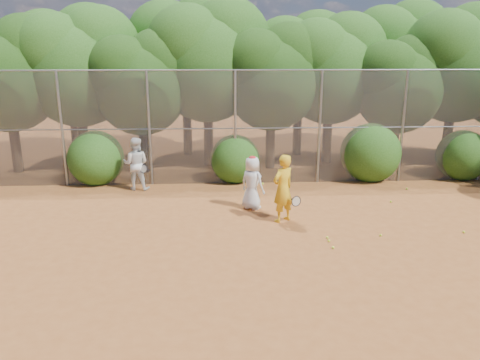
{
  "coord_description": "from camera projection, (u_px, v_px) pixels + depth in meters",
  "views": [
    {
      "loc": [
        -1.62,
        -10.29,
        4.72
      ],
      "look_at": [
        -1.0,
        2.5,
        1.1
      ],
      "focal_mm": 35.0,
      "sensor_mm": 36.0,
      "label": 1
    }
  ],
  "objects": [
    {
      "name": "tree_5",
      "position": [
        332.0,
        65.0,
        18.98
      ],
      "size": [
        4.51,
        3.92,
        6.17
      ],
      "color": "black",
      "rests_on": "ground"
    },
    {
      "name": "bush_0",
      "position": [
        96.0,
        156.0,
        16.76
      ],
      "size": [
        2.0,
        2.0,
        2.0
      ],
      "primitive_type": "sphere",
      "color": "#204C13",
      "rests_on": "ground"
    },
    {
      "name": "ball_5",
      "position": [
        407.0,
        189.0,
        16.15
      ],
      "size": [
        0.07,
        0.07,
        0.07
      ],
      "primitive_type": "sphere",
      "color": "#C9E429",
      "rests_on": "ground"
    },
    {
      "name": "tree_9",
      "position": [
        70.0,
        57.0,
        20.12
      ],
      "size": [
        4.83,
        4.2,
        6.62
      ],
      "color": "black",
      "rests_on": "ground"
    },
    {
      "name": "tree_7",
      "position": [
        458.0,
        59.0,
        18.77
      ],
      "size": [
        4.77,
        4.14,
        6.53
      ],
      "color": "black",
      "rests_on": "ground"
    },
    {
      "name": "player_white",
      "position": [
        136.0,
        164.0,
        15.99
      ],
      "size": [
        0.95,
        0.81,
        1.81
      ],
      "rotation": [
        0.0,
        0.0,
        3.05
      ],
      "color": "silver",
      "rests_on": "ground"
    },
    {
      "name": "tree_3",
      "position": [
        209.0,
        57.0,
        18.47
      ],
      "size": [
        4.89,
        4.26,
        6.7
      ],
      "color": "black",
      "rests_on": "ground"
    },
    {
      "name": "ball_4",
      "position": [
        329.0,
        241.0,
        11.8
      ],
      "size": [
        0.07,
        0.07,
        0.07
      ],
      "primitive_type": "sphere",
      "color": "#C9E429",
      "rests_on": "ground"
    },
    {
      "name": "bush_2",
      "position": [
        371.0,
        150.0,
        17.19
      ],
      "size": [
        2.2,
        2.2,
        2.2
      ],
      "primitive_type": "sphere",
      "color": "#204C13",
      "rests_on": "ground"
    },
    {
      "name": "tree_0",
      "position": [
        8.0,
        70.0,
        17.47
      ],
      "size": [
        4.38,
        3.81,
        6.0
      ],
      "color": "black",
      "rests_on": "ground"
    },
    {
      "name": "bush_3",
      "position": [
        463.0,
        153.0,
        17.4
      ],
      "size": [
        1.9,
        1.9,
        1.9
      ],
      "primitive_type": "sphere",
      "color": "#204C13",
      "rests_on": "ground"
    },
    {
      "name": "tree_4",
      "position": [
        273.0,
        74.0,
        18.17
      ],
      "size": [
        4.19,
        3.64,
        5.73
      ],
      "color": "black",
      "rests_on": "ground"
    },
    {
      "name": "player_teen",
      "position": [
        252.0,
        183.0,
        14.03
      ],
      "size": [
        0.94,
        0.91,
        1.65
      ],
      "rotation": [
        0.0,
        0.0,
        2.43
      ],
      "color": "silver",
      "rests_on": "ground"
    },
    {
      "name": "player_yellow",
      "position": [
        283.0,
        188.0,
        12.98
      ],
      "size": [
        0.92,
        0.79,
        1.93
      ],
      "rotation": [
        0.0,
        0.0,
        3.78
      ],
      "color": "gold",
      "rests_on": "ground"
    },
    {
      "name": "tree_11",
      "position": [
        301.0,
        61.0,
        20.44
      ],
      "size": [
        4.64,
        4.03,
        6.35
      ],
      "color": "black",
      "rests_on": "ground"
    },
    {
      "name": "ball_3",
      "position": [
        464.0,
        232.0,
        12.36
      ],
      "size": [
        0.07,
        0.07,
        0.07
      ],
      "primitive_type": "sphere",
      "color": "#C9E429",
      "rests_on": "ground"
    },
    {
      "name": "ground",
      "position": [
        286.0,
        252.0,
        11.25
      ],
      "size": [
        80.0,
        80.0,
        0.0
      ],
      "primitive_type": "plane",
      "color": "brown",
      "rests_on": "ground"
    },
    {
      "name": "tree_10",
      "position": [
        187.0,
        50.0,
        20.47
      ],
      "size": [
        5.15,
        4.48,
        7.06
      ],
      "color": "black",
      "rests_on": "ground"
    },
    {
      "name": "bush_1",
      "position": [
        235.0,
        157.0,
        17.02
      ],
      "size": [
        1.8,
        1.8,
        1.8
      ],
      "primitive_type": "sphere",
      "color": "#204C13",
      "rests_on": "ground"
    },
    {
      "name": "tree_6",
      "position": [
        400.0,
        81.0,
        18.29
      ],
      "size": [
        3.86,
        3.36,
        5.29
      ],
      "color": "black",
      "rests_on": "ground"
    },
    {
      "name": "tree_12",
      "position": [
        397.0,
        53.0,
        21.14
      ],
      "size": [
        5.02,
        4.37,
        6.88
      ],
      "color": "black",
      "rests_on": "ground"
    },
    {
      "name": "fence_back",
      "position": [
        260.0,
        127.0,
        16.46
      ],
      "size": [
        20.05,
        0.09,
        4.03
      ],
      "color": "gray",
      "rests_on": "ground"
    },
    {
      "name": "ball_2",
      "position": [
        327.0,
        238.0,
        12.0
      ],
      "size": [
        0.07,
        0.07,
        0.07
      ],
      "primitive_type": "sphere",
      "color": "#C9E429",
      "rests_on": "ground"
    },
    {
      "name": "ball_0",
      "position": [
        381.0,
        235.0,
        12.14
      ],
      "size": [
        0.07,
        0.07,
        0.07
      ],
      "primitive_type": "sphere",
      "color": "#C9E429",
      "rests_on": "ground"
    },
    {
      "name": "ball_1",
      "position": [
        391.0,
        202.0,
        14.8
      ],
      "size": [
        0.07,
        0.07,
        0.07
      ],
      "primitive_type": "sphere",
      "color": "#C9E429",
      "rests_on": "ground"
    },
    {
      "name": "tree_2",
      "position": [
        142.0,
        79.0,
        17.6
      ],
      "size": [
        3.99,
        3.47,
        5.47
      ],
      "color": "black",
      "rests_on": "ground"
    },
    {
      "name": "tree_1",
      "position": [
        79.0,
        63.0,
        18.01
      ],
      "size": [
        4.64,
        4.03,
        6.35
      ],
      "color": "black",
      "rests_on": "ground"
    },
    {
      "name": "ball_6",
      "position": [
        333.0,
        248.0,
        11.39
      ],
      "size": [
        0.07,
        0.07,
        0.07
      ],
      "primitive_type": "sphere",
      "color": "#C9E429",
      "rests_on": "ground"
    }
  ]
}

